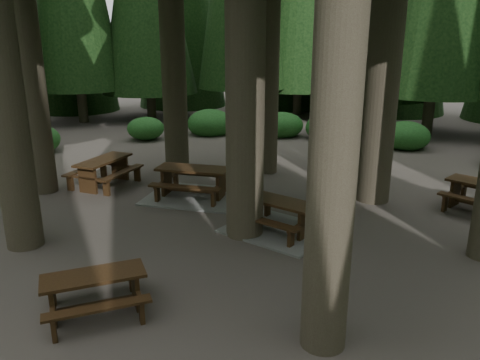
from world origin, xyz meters
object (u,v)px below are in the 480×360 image
Objects in this scene: picnic_table_e at (95,288)px; picnic_table_b at (104,168)px; picnic_table_c at (193,187)px; picnic_table_a at (278,221)px.

picnic_table_b is at bearing 83.05° from picnic_table_e.
picnic_table_e is (2.44, -5.39, 0.16)m from picnic_table_c.
picnic_table_c is at bearing 58.63° from picnic_table_e.
picnic_table_a reaches higher than picnic_table_e.
picnic_table_a is at bearing -103.50° from picnic_table_b.
picnic_table_b is 3.03m from picnic_table_c.
picnic_table_a is 3.29m from picnic_table_c.
picnic_table_e is at bearing -143.85° from picnic_table_b.
picnic_table_c is at bearing -89.55° from picnic_table_b.
picnic_table_a is 0.76× the size of picnic_table_c.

